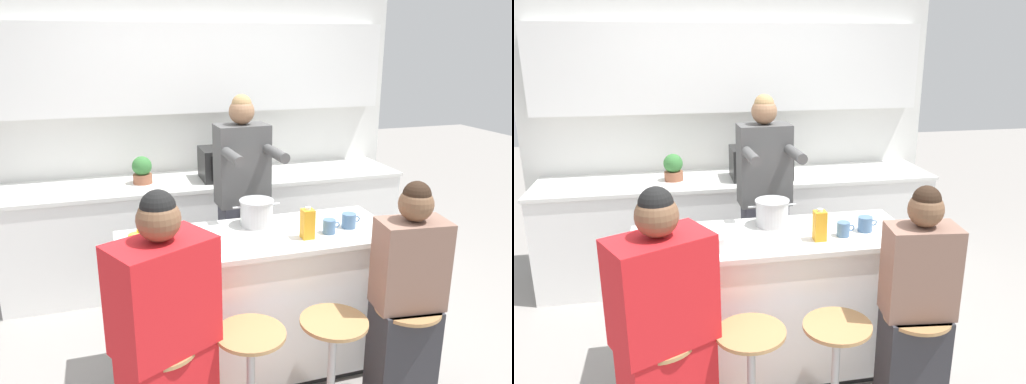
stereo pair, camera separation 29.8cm
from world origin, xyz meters
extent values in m
plane|color=gray|center=(0.00, 0.00, 0.00)|extent=(16.00, 16.00, 0.00)
cube|color=silver|center=(0.00, 1.83, 1.35)|extent=(3.70, 0.06, 2.70)
cube|color=white|center=(0.00, 1.72, 1.83)|extent=(3.40, 0.16, 0.75)
cube|color=white|center=(0.00, 1.45, 0.44)|extent=(3.40, 0.66, 0.88)
cube|color=silver|center=(0.00, 1.45, 0.89)|extent=(3.43, 0.69, 0.03)
cube|color=black|center=(0.00, 0.00, 0.03)|extent=(1.56, 0.52, 0.06)
cube|color=white|center=(0.00, 0.00, 0.48)|extent=(1.64, 0.60, 0.84)
cube|color=silver|center=(0.00, 0.00, 0.92)|extent=(1.68, 0.64, 0.03)
cylinder|color=tan|center=(-0.67, -0.55, 0.64)|extent=(0.36, 0.36, 0.02)
cylinder|color=tan|center=(-0.22, -0.57, 0.64)|extent=(0.36, 0.36, 0.02)
cylinder|color=#B7BABC|center=(0.22, -0.59, 0.32)|extent=(0.04, 0.04, 0.61)
cylinder|color=tan|center=(0.22, -0.59, 0.64)|extent=(0.36, 0.36, 0.02)
cylinder|color=#B7BABC|center=(0.67, -0.59, 0.32)|extent=(0.04, 0.04, 0.61)
cylinder|color=tan|center=(0.67, -0.59, 0.64)|extent=(0.36, 0.36, 0.02)
cube|color=#383842|center=(0.07, 0.62, 0.46)|extent=(0.32, 0.23, 0.93)
cube|color=#4C4C4C|center=(0.07, 0.62, 1.21)|extent=(0.37, 0.24, 0.57)
cylinder|color=#4C4C4C|center=(-0.07, 0.35, 1.34)|extent=(0.08, 0.32, 0.07)
cylinder|color=#4C4C4C|center=(0.23, 0.36, 1.34)|extent=(0.08, 0.32, 0.07)
sphere|color=#936B4C|center=(0.07, 0.62, 1.59)|extent=(0.19, 0.19, 0.18)
sphere|color=#A37F51|center=(0.07, 0.62, 1.64)|extent=(0.14, 0.14, 0.14)
cube|color=red|center=(-0.65, -0.57, 0.92)|extent=(0.55, 0.47, 0.54)
sphere|color=brown|center=(-0.65, -0.57, 1.30)|extent=(0.27, 0.27, 0.20)
sphere|color=black|center=(-0.65, -0.57, 1.35)|extent=(0.22, 0.22, 0.16)
cube|color=#333338|center=(0.67, -0.57, 0.32)|extent=(0.36, 0.30, 0.65)
cube|color=#896656|center=(0.67, -0.57, 0.90)|extent=(0.39, 0.26, 0.50)
sphere|color=brown|center=(0.67, -0.57, 1.24)|extent=(0.20, 0.20, 0.18)
sphere|color=black|center=(0.67, -0.57, 1.29)|extent=(0.16, 0.16, 0.15)
cylinder|color=#B7BABC|center=(0.03, 0.16, 1.01)|extent=(0.21, 0.21, 0.16)
cylinder|color=#B7BABC|center=(0.03, 0.16, 1.09)|extent=(0.22, 0.22, 0.01)
cylinder|color=#B7BABC|center=(-0.09, 0.16, 1.06)|extent=(0.05, 0.01, 0.01)
cylinder|color=#B7BABC|center=(0.16, 0.16, 1.06)|extent=(0.05, 0.01, 0.01)
cylinder|color=white|center=(-0.34, -0.11, 0.97)|extent=(0.23, 0.23, 0.08)
cylinder|color=#4C7099|center=(0.41, -0.10, 0.98)|extent=(0.08, 0.08, 0.09)
torus|color=#4C7099|center=(0.46, -0.10, 0.98)|extent=(0.04, 0.01, 0.04)
cylinder|color=#4C7099|center=(0.57, -0.05, 0.98)|extent=(0.09, 0.09, 0.09)
torus|color=#4C7099|center=(0.63, -0.05, 0.98)|extent=(0.04, 0.01, 0.04)
ellipsoid|color=yellow|center=(-0.70, 0.14, 0.96)|extent=(0.12, 0.05, 0.05)
ellipsoid|color=yellow|center=(-0.73, 0.17, 0.96)|extent=(0.09, 0.11, 0.05)
ellipsoid|color=yellow|center=(-0.67, 0.17, 0.96)|extent=(0.10, 0.11, 0.05)
cube|color=gold|center=(0.26, -0.13, 1.02)|extent=(0.07, 0.07, 0.18)
cylinder|color=white|center=(0.26, -0.13, 1.12)|extent=(0.03, 0.03, 0.02)
cube|color=black|center=(0.18, 1.40, 1.04)|extent=(0.51, 0.34, 0.27)
cube|color=black|center=(0.14, 1.23, 1.04)|extent=(0.32, 0.01, 0.21)
cube|color=black|center=(0.37, 1.23, 1.04)|extent=(0.09, 0.01, 0.22)
cylinder|color=#93563D|center=(-0.56, 1.45, 0.95)|extent=(0.16, 0.16, 0.08)
sphere|color=#387538|center=(-0.56, 1.45, 1.06)|extent=(0.16, 0.16, 0.16)
camera|label=1|loc=(-0.85, -2.67, 2.05)|focal=35.00mm
camera|label=2|loc=(-0.56, -2.74, 2.05)|focal=35.00mm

